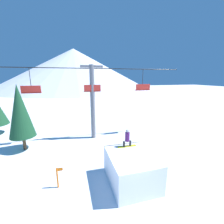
{
  "coord_description": "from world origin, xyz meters",
  "views": [
    {
      "loc": [
        -3.14,
        -7.16,
        6.93
      ],
      "look_at": [
        0.46,
        5.74,
        3.79
      ],
      "focal_mm": 24.0,
      "sensor_mm": 36.0,
      "label": 1
    }
  ],
  "objects_px": {
    "snowboarder": "(127,138)",
    "pine_tree_near": "(20,111)",
    "snow_ramp": "(131,169)",
    "trail_marker": "(58,177)"
  },
  "relations": [
    {
      "from": "snow_ramp",
      "to": "snowboarder",
      "type": "distance_m",
      "value": 2.06
    },
    {
      "from": "pine_tree_near",
      "to": "trail_marker",
      "type": "bearing_deg",
      "value": -61.29
    },
    {
      "from": "snowboarder",
      "to": "trail_marker",
      "type": "height_order",
      "value": "snowboarder"
    },
    {
      "from": "snowboarder",
      "to": "pine_tree_near",
      "type": "relative_size",
      "value": 0.22
    },
    {
      "from": "snow_ramp",
      "to": "trail_marker",
      "type": "relative_size",
      "value": 2.55
    },
    {
      "from": "snow_ramp",
      "to": "snowboarder",
      "type": "height_order",
      "value": "snowboarder"
    },
    {
      "from": "snow_ramp",
      "to": "pine_tree_near",
      "type": "distance_m",
      "value": 11.28
    },
    {
      "from": "snow_ramp",
      "to": "pine_tree_near",
      "type": "xyz_separation_m",
      "value": [
        -8.21,
        7.19,
        2.85
      ]
    },
    {
      "from": "snow_ramp",
      "to": "snowboarder",
      "type": "relative_size",
      "value": 2.55
    },
    {
      "from": "snow_ramp",
      "to": "pine_tree_near",
      "type": "bearing_deg",
      "value": 138.79
    }
  ]
}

